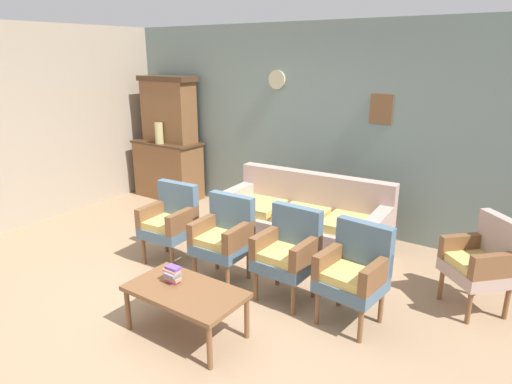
# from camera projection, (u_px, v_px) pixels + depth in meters

# --- Properties ---
(ground_plane) EXTENTS (7.68, 7.68, 0.00)m
(ground_plane) POSITION_uv_depth(u_px,v_px,m) (187.00, 298.00, 4.38)
(ground_plane) COLOR #997A5B
(wall_back_with_decor) EXTENTS (6.40, 0.09, 2.70)m
(wall_back_with_decor) POSITION_uv_depth(u_px,v_px,m) (316.00, 126.00, 6.04)
(wall_back_with_decor) COLOR gray
(wall_back_with_decor) RESTS_ON ground
(side_cabinet) EXTENTS (1.16, 0.55, 0.93)m
(side_cabinet) POSITION_uv_depth(u_px,v_px,m) (168.00, 169.00, 7.35)
(side_cabinet) COLOR brown
(side_cabinet) RESTS_ON ground
(cabinet_upper_hutch) EXTENTS (0.99, 0.38, 1.03)m
(cabinet_upper_hutch) POSITION_uv_depth(u_px,v_px,m) (168.00, 109.00, 7.12)
(cabinet_upper_hutch) COLOR brown
(cabinet_upper_hutch) RESTS_ON side_cabinet
(vase_on_cabinet) EXTENTS (0.13, 0.13, 0.33)m
(vase_on_cabinet) POSITION_uv_depth(u_px,v_px,m) (159.00, 133.00, 7.01)
(vase_on_cabinet) COLOR tan
(vase_on_cabinet) RESTS_ON side_cabinet
(floral_couch) EXTENTS (2.04, 0.92, 0.90)m
(floral_couch) POSITION_uv_depth(u_px,v_px,m) (304.00, 224.00, 5.39)
(floral_couch) COLOR tan
(floral_couch) RESTS_ON ground
(armchair_near_couch_end) EXTENTS (0.55, 0.52, 0.90)m
(armchair_near_couch_end) POSITION_uv_depth(u_px,v_px,m) (170.00, 220.00, 5.04)
(armchair_near_couch_end) COLOR slate
(armchair_near_couch_end) RESTS_ON ground
(armchair_row_middle) EXTENTS (0.54, 0.51, 0.90)m
(armchair_row_middle) POSITION_uv_depth(u_px,v_px,m) (224.00, 235.00, 4.62)
(armchair_row_middle) COLOR slate
(armchair_row_middle) RESTS_ON ground
(armchair_by_doorway) EXTENTS (0.53, 0.50, 0.90)m
(armchair_by_doorway) POSITION_uv_depth(u_px,v_px,m) (288.00, 250.00, 4.26)
(armchair_by_doorway) COLOR slate
(armchair_by_doorway) RESTS_ON ground
(armchair_near_cabinet) EXTENTS (0.57, 0.54, 0.90)m
(armchair_near_cabinet) POSITION_uv_depth(u_px,v_px,m) (354.00, 270.00, 3.87)
(armchair_near_cabinet) COLOR slate
(armchair_near_cabinet) RESTS_ON ground
(wingback_chair_by_fireplace) EXTENTS (0.71, 0.71, 0.90)m
(wingback_chair_by_fireplace) POSITION_uv_depth(u_px,v_px,m) (483.00, 260.00, 4.07)
(wingback_chair_by_fireplace) COLOR tan
(wingback_chair_by_fireplace) RESTS_ON ground
(coffee_table) EXTENTS (1.00, 0.56, 0.42)m
(coffee_table) POSITION_uv_depth(u_px,v_px,m) (185.00, 294.00, 3.73)
(coffee_table) COLOR brown
(coffee_table) RESTS_ON ground
(book_stack_on_table) EXTENTS (0.15, 0.12, 0.15)m
(book_stack_on_table) POSITION_uv_depth(u_px,v_px,m) (173.00, 274.00, 3.81)
(book_stack_on_table) COLOR #D8529F
(book_stack_on_table) RESTS_ON coffee_table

